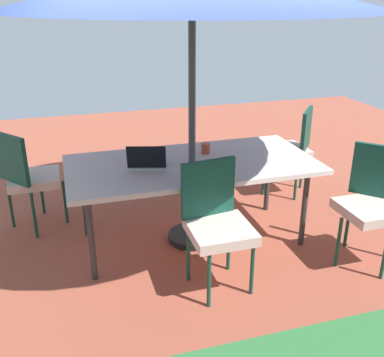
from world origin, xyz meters
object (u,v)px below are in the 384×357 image
(chair_southeast, at_px, (28,175))
(chair_northwest, at_px, (372,200))
(dining_table, at_px, (192,167))
(chair_southwest, at_px, (291,146))
(laptop, at_px, (147,162))
(chair_north, at_px, (217,220))
(cup, at_px, (205,148))

(chair_southeast, distance_m, chair_northwest, 3.06)
(chair_southeast, bearing_deg, dining_table, -153.50)
(chair_southwest, bearing_deg, laptop, -28.45)
(dining_table, bearing_deg, chair_southwest, -152.28)
(dining_table, height_order, laptop, laptop)
(dining_table, bearing_deg, chair_north, 88.72)
(chair_north, relative_size, chair_southeast, 1.00)
(chair_northwest, height_order, cup, chair_northwest)
(chair_southeast, relative_size, cup, 10.60)
(chair_northwest, relative_size, cup, 10.60)
(dining_table, distance_m, chair_north, 0.71)
(chair_southeast, xyz_separation_m, chair_northwest, (-2.73, 1.39, 0.00))
(dining_table, relative_size, chair_southeast, 2.19)
(chair_southwest, distance_m, laptop, 1.91)
(chair_southeast, relative_size, laptop, 2.61)
(cup, bearing_deg, chair_southeast, -16.48)
(chair_north, xyz_separation_m, chair_southeast, (1.39, -1.36, 0.00))
(cup, bearing_deg, chair_northwest, 141.02)
(dining_table, xyz_separation_m, chair_southwest, (-1.36, -0.71, -0.16))
(chair_southwest, height_order, chair_northwest, same)
(cup, bearing_deg, dining_table, 46.28)
(chair_southeast, height_order, chair_northwest, same)
(dining_table, height_order, chair_southwest, chair_southwest)
(chair_southwest, bearing_deg, chair_northwest, 37.97)
(chair_southeast, relative_size, chair_northwest, 1.00)
(chair_southwest, xyz_separation_m, chair_southeast, (2.76, 0.05, 0.00))
(dining_table, xyz_separation_m, laptop, (0.39, 0.01, 0.10))
(chair_north, height_order, chair_northwest, same)
(chair_southwest, xyz_separation_m, laptop, (1.75, 0.72, 0.26))
(dining_table, distance_m, cup, 0.28)
(dining_table, distance_m, laptop, 0.41)
(chair_northwest, bearing_deg, chair_southwest, 134.78)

